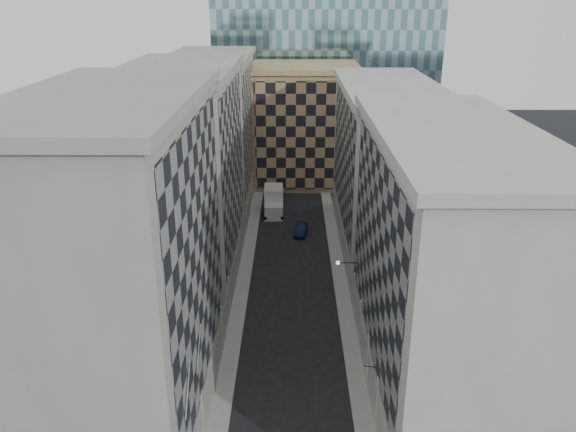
{
  "coord_description": "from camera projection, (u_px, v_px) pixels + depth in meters",
  "views": [
    {
      "loc": [
        0.01,
        -21.93,
        28.92
      ],
      "look_at": [
        -0.28,
        15.5,
        14.13
      ],
      "focal_mm": 35.0,
      "sensor_mm": 36.0,
      "label": 1
    }
  ],
  "objects": [
    {
      "name": "sidewalk_west",
      "position": [
        242.0,
        289.0,
        58.94
      ],
      "size": [
        1.5,
        100.0,
        0.15
      ],
      "primitive_type": "cube",
      "color": "#989893",
      "rests_on": "ground"
    },
    {
      "name": "sidewalk_east",
      "position": [
        342.0,
        290.0,
        58.86
      ],
      "size": [
        1.5,
        100.0,
        0.15
      ],
      "primitive_type": "cube",
      "color": "#989893",
      "rests_on": "ground"
    },
    {
      "name": "bldg_left_a",
      "position": [
        127.0,
        273.0,
        36.99
      ],
      "size": [
        10.8,
        22.8,
        23.7
      ],
      "color": "gray",
      "rests_on": "ground"
    },
    {
      "name": "bldg_left_b",
      "position": [
        186.0,
        179.0,
        57.63
      ],
      "size": [
        10.8,
        22.8,
        22.7
      ],
      "color": "gray",
      "rests_on": "ground"
    },
    {
      "name": "bldg_left_c",
      "position": [
        214.0,
        134.0,
        78.28
      ],
      "size": [
        10.8,
        22.8,
        21.7
      ],
      "color": "gray",
      "rests_on": "ground"
    },
    {
      "name": "bldg_right_a",
      "position": [
        440.0,
        267.0,
        41.1
      ],
      "size": [
        10.8,
        26.8,
        20.7
      ],
      "color": "#A9A49B",
      "rests_on": "ground"
    },
    {
      "name": "bldg_right_b",
      "position": [
        384.0,
        168.0,
        66.39
      ],
      "size": [
        10.8,
        28.8,
        19.7
      ],
      "color": "#A9A49B",
      "rests_on": "ground"
    },
    {
      "name": "tan_block",
      "position": [
        305.0,
        124.0,
        90.69
      ],
      "size": [
        16.8,
        14.8,
        18.8
      ],
      "color": "#9C7A52",
      "rests_on": "ground"
    },
    {
      "name": "church_tower",
      "position": [
        293.0,
        7.0,
        97.38
      ],
      "size": [
        7.2,
        7.2,
        51.5
      ],
      "color": "#2B2622",
      "rests_on": "ground"
    },
    {
      "name": "flagpoles_left",
      "position": [
        193.0,
        368.0,
        33.71
      ],
      "size": [
        0.1,
        6.33,
        2.33
      ],
      "color": "gray",
      "rests_on": "ground"
    },
    {
      "name": "bracket_lamp",
      "position": [
        340.0,
        263.0,
        51.04
      ],
      "size": [
        1.98,
        0.36,
        0.36
      ],
      "color": "black",
      "rests_on": "ground"
    },
    {
      "name": "box_truck",
      "position": [
        274.0,
        202.0,
        79.43
      ],
      "size": [
        2.82,
        6.54,
        3.55
      ],
      "rotation": [
        0.0,
        0.0,
        0.03
      ],
      "color": "silver",
      "rests_on": "ground"
    },
    {
      "name": "dark_car",
      "position": [
        301.0,
        229.0,
        72.54
      ],
      "size": [
        1.89,
        4.1,
        1.3
      ],
      "primitive_type": "imported",
      "rotation": [
        0.0,
        0.0,
        -0.13
      ],
      "color": "#0E1134",
      "rests_on": "ground"
    },
    {
      "name": "shop_sign",
      "position": [
        367.0,
        371.0,
        40.12
      ],
      "size": [
        0.9,
        0.79,
        0.88
      ],
      "rotation": [
        0.0,
        0.0,
        -0.15
      ],
      "color": "black",
      "rests_on": "ground"
    }
  ]
}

